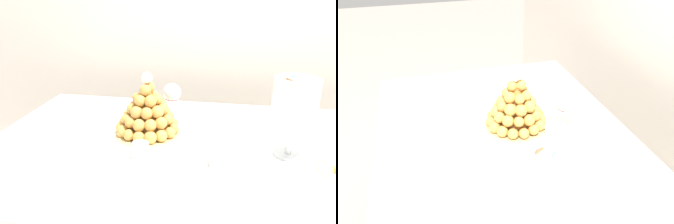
{
  "view_description": "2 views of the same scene",
  "coord_description": "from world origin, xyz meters",
  "views": [
    {
      "loc": [
        0.07,
        -1.12,
        1.35
      ],
      "look_at": [
        -0.13,
        -0.03,
        0.93
      ],
      "focal_mm": 36.02,
      "sensor_mm": 36.0,
      "label": 1
    },
    {
      "loc": [
        0.79,
        -0.27,
        1.55
      ],
      "look_at": [
        -0.15,
        -0.01,
        0.93
      ],
      "focal_mm": 33.42,
      "sensor_mm": 36.0,
      "label": 2
    }
  ],
  "objects": [
    {
      "name": "buffet_table",
      "position": [
        0.0,
        0.0,
        0.7
      ],
      "size": [
        1.66,
        1.01,
        0.79
      ],
      "color": "brown",
      "rests_on": "ground_plane"
    },
    {
      "name": "serving_tray",
      "position": [
        -0.2,
        -0.02,
        0.8
      ],
      "size": [
        0.67,
        0.37,
        0.02
      ],
      "color": "white",
      "rests_on": "buffet_table"
    },
    {
      "name": "dessert_cup_mid_left",
      "position": [
        -0.21,
        -0.14,
        0.83
      ],
      "size": [
        0.06,
        0.06,
        0.06
      ],
      "color": "silver",
      "rests_on": "serving_tray"
    },
    {
      "name": "croquembouche",
      "position": [
        -0.23,
        0.06,
        0.89
      ],
      "size": [
        0.26,
        0.26,
        0.25
      ],
      "color": "tan",
      "rests_on": "serving_tray"
    },
    {
      "name": "dessert_cup_centre",
      "position": [
        0.05,
        -0.14,
        0.82
      ],
      "size": [
        0.06,
        0.06,
        0.05
      ],
      "color": "silver",
      "rests_on": "serving_tray"
    },
    {
      "name": "creme_brulee_ramekin",
      "position": [
        -0.39,
        -0.06,
        0.81
      ],
      "size": [
        0.1,
        0.1,
        0.02
      ],
      "color": "white",
      "rests_on": "serving_tray"
    },
    {
      "name": "wine_glass",
      "position": [
        -0.16,
        0.24,
        0.91
      ],
      "size": [
        0.08,
        0.08,
        0.16
      ],
      "color": "silver",
      "rests_on": "buffet_table"
    },
    {
      "name": "dessert_cup_left",
      "position": [
        -0.46,
        -0.13,
        0.82
      ],
      "size": [
        0.05,
        0.05,
        0.05
      ],
      "color": "silver",
      "rests_on": "serving_tray"
    },
    {
      "name": "macaron_goblet",
      "position": [
        0.29,
        -0.01,
        0.97
      ],
      "size": [
        0.15,
        0.15,
        0.29
      ],
      "color": "white",
      "rests_on": "buffet_table"
    }
  ]
}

